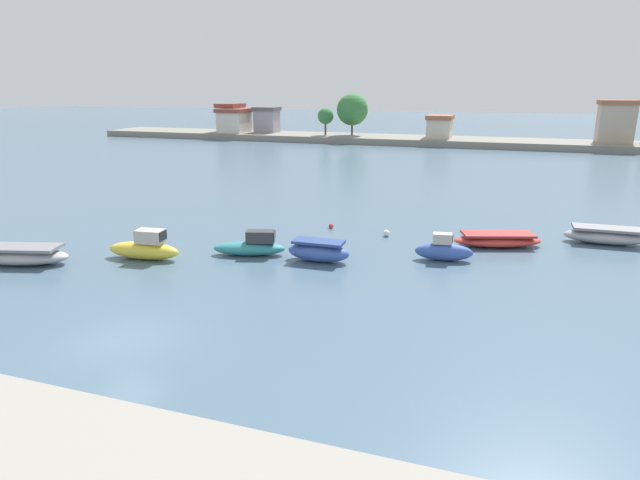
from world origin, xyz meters
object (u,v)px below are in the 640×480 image
(moored_boat_3, at_px, (319,251))
(moored_boat_6, at_px, (606,236))
(mooring_buoy_2, at_px, (386,233))
(mooring_buoy_0, at_px, (331,226))
(moored_boat_0, at_px, (22,255))
(moored_boat_2, at_px, (251,246))
(moored_boat_4, at_px, (444,250))
(moored_boat_1, at_px, (145,248))
(moored_boat_5, at_px, (497,240))

(moored_boat_3, xyz_separation_m, moored_boat_6, (16.26, 9.17, -0.08))
(mooring_buoy_2, bearing_deg, mooring_buoy_0, 168.99)
(moored_boat_0, relative_size, mooring_buoy_2, 12.89)
(moored_boat_2, height_order, mooring_buoy_2, moored_boat_2)
(moored_boat_2, distance_m, moored_boat_4, 11.26)
(moored_boat_1, height_order, moored_boat_6, moored_boat_1)
(moored_boat_2, relative_size, moored_boat_5, 0.78)
(moored_boat_2, xyz_separation_m, moored_boat_5, (13.88, 6.57, -0.13))
(moored_boat_1, xyz_separation_m, moored_boat_6, (25.94, 12.00, -0.15))
(moored_boat_1, relative_size, moored_boat_4, 1.32)
(moored_boat_3, xyz_separation_m, mooring_buoy_2, (2.65, 6.39, -0.37))
(moored_boat_3, relative_size, moored_boat_5, 0.64)
(moored_boat_2, relative_size, moored_boat_6, 0.89)
(moored_boat_0, distance_m, moored_boat_2, 12.85)
(moored_boat_2, xyz_separation_m, mooring_buoy_2, (6.81, 6.59, -0.31))
(mooring_buoy_2, bearing_deg, moored_boat_2, -135.94)
(moored_boat_4, xyz_separation_m, mooring_buoy_0, (-8.30, 4.78, -0.42))
(moored_boat_0, bearing_deg, mooring_buoy_0, 26.96)
(moored_boat_1, distance_m, moored_boat_6, 28.58)
(moored_boat_0, bearing_deg, moored_boat_5, 10.13)
(moored_boat_1, bearing_deg, mooring_buoy_2, 30.77)
(moored_boat_1, xyz_separation_m, mooring_buoy_0, (8.17, 10.03, -0.49))
(moored_boat_0, distance_m, moored_boat_5, 28.21)
(moored_boat_0, distance_m, moored_boat_1, 6.74)
(moored_boat_3, height_order, moored_boat_6, moored_boat_3)
(moored_boat_2, height_order, mooring_buoy_0, moored_boat_2)
(moored_boat_0, xyz_separation_m, moored_boat_2, (11.57, 5.59, 0.03))
(moored_boat_2, bearing_deg, moored_boat_3, -13.63)
(moored_boat_3, bearing_deg, moored_boat_6, 28.43)
(mooring_buoy_0, bearing_deg, moored_boat_6, 6.32)
(moored_boat_6, bearing_deg, moored_boat_0, -155.89)
(moored_boat_3, xyz_separation_m, mooring_buoy_0, (-1.50, 7.20, -0.42))
(moored_boat_4, xyz_separation_m, moored_boat_6, (9.47, 6.75, -0.08))
(moored_boat_5, height_order, mooring_buoy_0, moored_boat_5)
(moored_boat_4, xyz_separation_m, mooring_buoy_2, (-4.15, 3.97, -0.37))
(moored_boat_3, bearing_deg, moored_boat_4, 18.64)
(moored_boat_3, bearing_deg, moored_boat_2, -178.34)
(moored_boat_3, distance_m, moored_boat_4, 7.21)
(moored_boat_2, bearing_deg, moored_boat_1, -170.69)
(moored_boat_1, distance_m, mooring_buoy_0, 12.95)
(moored_boat_1, distance_m, moored_boat_4, 17.29)
(moored_boat_0, distance_m, mooring_buoy_2, 22.05)
(moored_boat_6, bearing_deg, moored_boat_4, -145.48)
(moored_boat_0, xyz_separation_m, mooring_buoy_2, (18.38, 12.18, -0.28))
(moored_boat_4, relative_size, moored_boat_5, 0.59)
(moored_boat_0, relative_size, moored_boat_2, 1.27)
(mooring_buoy_0, bearing_deg, moored_boat_4, -29.94)
(moored_boat_1, xyz_separation_m, mooring_buoy_2, (12.32, 9.23, -0.44))
(moored_boat_1, xyz_separation_m, moored_boat_3, (9.68, 2.83, -0.07))
(moored_boat_4, bearing_deg, mooring_buoy_0, 141.90)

